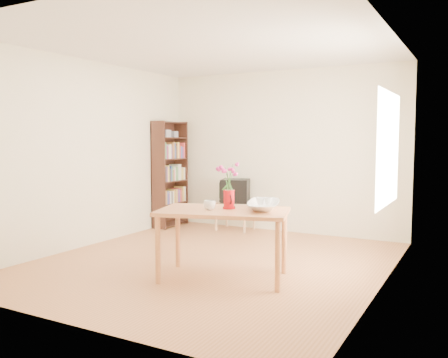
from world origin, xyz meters
The scene contains 11 objects.
room centered at (0.03, 0.00, 1.30)m, with size 4.50×4.50×4.50m.
table centered at (0.44, -0.52, 0.67)m, with size 1.53×1.12×0.75m.
tv_stand centered at (-0.70, 1.97, 0.39)m, with size 0.60×0.45×0.46m.
bookshelf centered at (-1.85, 1.75, 0.84)m, with size 0.28×0.70×1.80m.
pitcher centered at (0.46, -0.42, 0.84)m, with size 0.16×0.18×0.21m.
flowers centered at (0.45, -0.42, 1.11)m, with size 0.23×0.23×0.33m, color #D7328E, non-canonical shape.
mug centered at (0.32, -0.60, 0.80)m, with size 0.13×0.13×0.10m, color white.
bowl centered at (0.80, -0.26, 0.99)m, with size 0.51×0.51×0.48m, color white.
teacup_a centered at (0.76, -0.26, 0.94)m, with size 0.08×0.08×0.07m, color white.
teacup_b centered at (0.84, -0.24, 0.94)m, with size 0.07×0.07×0.07m, color white.
television centered at (-0.70, 1.98, 0.66)m, with size 0.54×0.52×0.38m.
Camera 1 is at (2.85, -4.92, 1.51)m, focal length 38.00 mm.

